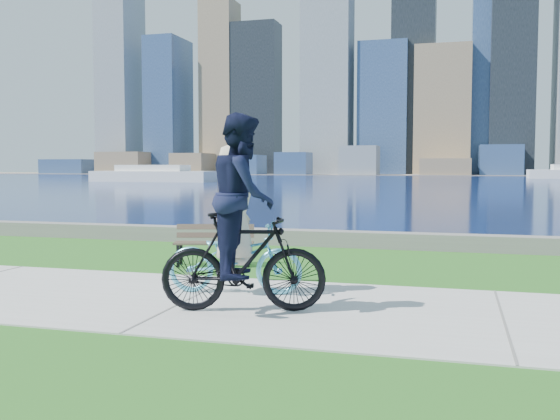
{
  "coord_description": "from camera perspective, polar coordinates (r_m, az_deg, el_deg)",
  "views": [
    {
      "loc": [
        3.44,
        -7.6,
        1.81
      ],
      "look_at": [
        0.7,
        2.09,
        1.1
      ],
      "focal_mm": 40.0,
      "sensor_mm": 36.0,
      "label": 1
    }
  ],
  "objects": [
    {
      "name": "bay_water",
      "position": [
        79.69,
        13.37,
        2.62
      ],
      "size": [
        320.0,
        131.0,
        0.01
      ],
      "primitive_type": "cube",
      "color": "#0B1B4B",
      "rests_on": "ground"
    },
    {
      "name": "far_shore",
      "position": [
        137.65,
        14.42,
        3.17
      ],
      "size": [
        320.0,
        30.0,
        0.12
      ],
      "primitive_type": "cube",
      "color": "slate",
      "rests_on": "ground"
    },
    {
      "name": "concrete_path",
      "position": [
        8.53,
        -8.43,
        -8.18
      ],
      "size": [
        80.0,
        3.5,
        0.02
      ],
      "primitive_type": "cube",
      "color": "#B0AFAA",
      "rests_on": "ground"
    },
    {
      "name": "city_skyline",
      "position": [
        139.3,
        15.32,
        12.33
      ],
      "size": [
        180.48,
        22.87,
        76.0
      ],
      "color": "navy",
      "rests_on": "ground"
    },
    {
      "name": "ferry_near",
      "position": [
        74.37,
        -11.55,
        3.18
      ],
      "size": [
        14.48,
        4.14,
        1.97
      ],
      "color": "white",
      "rests_on": "ground"
    },
    {
      "name": "park_bench",
      "position": [
        11.44,
        -6.02,
        -2.8
      ],
      "size": [
        1.51,
        0.85,
        0.74
      ],
      "rotation": [
        0.0,
        0.0,
        0.27
      ],
      "color": "black",
      "rests_on": "ground"
    },
    {
      "name": "cyclist_man",
      "position": [
        7.64,
        -3.39,
        -1.77
      ],
      "size": [
        1.07,
        2.11,
        2.43
      ],
      "rotation": [
        0.0,
        0.0,
        1.82
      ],
      "color": "black",
      "rests_on": "ground"
    },
    {
      "name": "seawall",
      "position": [
        14.32,
        1.81,
        -2.53
      ],
      "size": [
        90.0,
        0.5,
        0.35
      ],
      "primitive_type": "cube",
      "color": "slate",
      "rests_on": "ground"
    },
    {
      "name": "ground",
      "position": [
        8.54,
        -8.43,
        -8.25
      ],
      "size": [
        320.0,
        320.0,
        0.0
      ],
      "primitive_type": "plane",
      "color": "#1F5A17",
      "rests_on": "ground"
    },
    {
      "name": "cyclist_woman",
      "position": [
        8.78,
        -4.18,
        -2.56
      ],
      "size": [
        0.92,
        2.0,
        2.11
      ],
      "rotation": [
        0.0,
        0.0,
        1.7
      ],
      "color": "#5EC5E6",
      "rests_on": "ground"
    }
  ]
}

